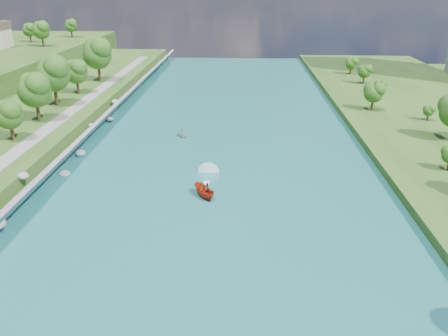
{
  "coord_description": "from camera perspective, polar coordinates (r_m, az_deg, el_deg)",
  "views": [
    {
      "loc": [
        4.5,
        -43.79,
        29.3
      ],
      "look_at": [
        1.73,
        18.71,
        2.5
      ],
      "focal_mm": 35.0,
      "sensor_mm": 36.0,
      "label": 1
    }
  ],
  "objects": [
    {
      "name": "ground",
      "position": [
        52.88,
        -2.82,
        -10.49
      ],
      "size": [
        260.0,
        260.0,
        0.0
      ],
      "primitive_type": "plane",
      "color": "#2D5119",
      "rests_on": "ground"
    },
    {
      "name": "motorboat",
      "position": [
        65.14,
        -2.54,
        -2.69
      ],
      "size": [
        4.04,
        19.2,
        2.07
      ],
      "rotation": [
        0.0,
        0.0,
        3.74
      ],
      "color": "#B5270E",
      "rests_on": "river_water"
    },
    {
      "name": "river_water",
      "position": [
        70.32,
        -1.36,
        -1.4
      ],
      "size": [
        55.0,
        240.0,
        0.1
      ],
      "primitive_type": "cube",
      "color": "#185D59",
      "rests_on": "ground"
    },
    {
      "name": "riprap_bank",
      "position": [
        75.16,
        -21.48,
        0.02
      ],
      "size": [
        4.29,
        236.0,
        4.43
      ],
      "color": "slate",
      "rests_on": "ground"
    },
    {
      "name": "riverside_path",
      "position": [
        78.11,
        -25.93,
        1.52
      ],
      "size": [
        3.0,
        200.0,
        0.1
      ],
      "primitive_type": "cube",
      "color": "gray",
      "rests_on": "berm_west"
    },
    {
      "name": "raft",
      "position": [
        89.61,
        -5.48,
        4.31
      ],
      "size": [
        3.19,
        3.3,
        1.63
      ],
      "rotation": [
        0.0,
        0.0,
        0.69
      ],
      "color": "gray",
      "rests_on": "river_water"
    },
    {
      "name": "trees_ridge",
      "position": [
        161.42,
        -25.85,
        15.36
      ],
      "size": [
        24.24,
        64.21,
        9.88
      ],
      "color": "#294813",
      "rests_on": "ridge_west"
    }
  ]
}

